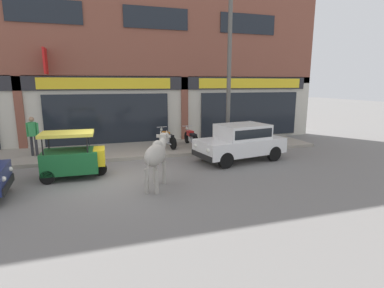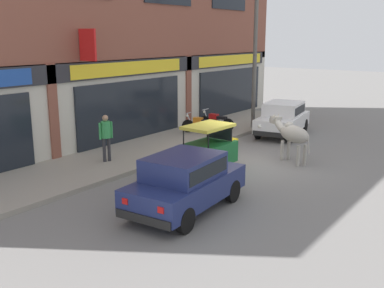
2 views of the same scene
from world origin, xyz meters
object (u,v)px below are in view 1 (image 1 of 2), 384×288
auto_rickshaw (73,158)px  motorcycle_0 (167,139)px  car_1 (241,140)px  pedestrian (33,132)px  motorcycle_1 (191,138)px  utility_pole (229,76)px  cow (156,155)px

auto_rickshaw → motorcycle_0: 4.97m
car_1 → pedestrian: 8.42m
motorcycle_1 → utility_pole: 3.34m
motorcycle_1 → pedestrian: pedestrian is taller
cow → motorcycle_0: cow is taller
motorcycle_0 → utility_pole: size_ratio=0.28×
cow → pedestrian: bearing=130.3°
pedestrian → utility_pole: size_ratio=0.25×
cow → car_1: 4.41m
pedestrian → cow: bearing=-49.7°
car_1 → pedestrian: bearing=161.3°
motorcycle_1 → auto_rickshaw: bearing=-148.3°
car_1 → utility_pole: size_ratio=0.59×
cow → pedestrian: (-4.13, 4.87, 0.12)m
cow → motorcycle_1: size_ratio=1.09×
auto_rickshaw → cow: bearing=-36.3°
motorcycle_0 → motorcycle_1: size_ratio=0.99×
motorcycle_1 → utility_pole: size_ratio=0.28×
car_1 → utility_pole: bearing=85.8°
pedestrian → auto_rickshaw: bearing=-61.1°
car_1 → motorcycle_1: car_1 is taller
pedestrian → car_1: bearing=-18.7°
auto_rickshaw → motorcycle_0: size_ratio=1.12×
motorcycle_1 → pedestrian: (-6.72, -0.01, 0.60)m
motorcycle_0 → car_1: bearing=-48.7°
auto_rickshaw → motorcycle_0: bearing=39.1°
auto_rickshaw → motorcycle_0: auto_rickshaw is taller
pedestrian → utility_pole: utility_pole is taller
motorcycle_0 → auto_rickshaw: bearing=-140.9°
motorcycle_0 → utility_pole: (2.52, -1.18, 2.82)m
auto_rickshaw → motorcycle_1: size_ratio=1.11×
cow → motorcycle_0: (1.43, 4.92, -0.48)m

